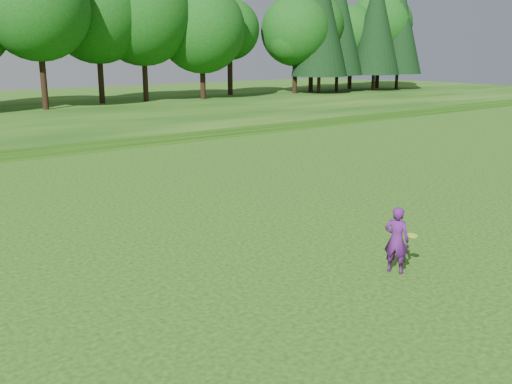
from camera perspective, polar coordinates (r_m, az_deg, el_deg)
ground at (r=12.36m, az=3.30°, el=-10.16°), size 140.00×140.00×0.00m
walking_path at (r=29.83m, az=-22.97°, el=3.18°), size 130.00×1.60×0.04m
woman at (r=13.61m, az=13.88°, el=-4.66°), size 0.70×0.68×1.58m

